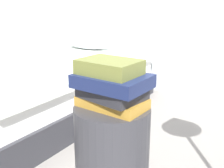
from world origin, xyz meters
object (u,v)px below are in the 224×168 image
at_px(book_ochre, 112,102).
at_px(book_charcoal, 113,92).
at_px(book_navy, 113,81).
at_px(bed, 40,84).
at_px(book_olive, 109,67).
at_px(side_table, 112,168).

relative_size(book_ochre, book_charcoal, 1.12).
relative_size(book_charcoal, book_navy, 0.88).
distance_m(bed, book_charcoal, 1.70).
height_order(book_ochre, book_navy, book_navy).
distance_m(book_ochre, book_olive, 0.15).
relative_size(bed, book_ochre, 7.27).
bearing_deg(bed, book_charcoal, -32.23).
bearing_deg(book_ochre, bed, 151.08).
bearing_deg(book_olive, bed, 150.55).
xyz_separation_m(side_table, book_navy, (0.01, -0.01, 0.40)).
bearing_deg(book_ochre, book_navy, -44.97).
bearing_deg(side_table, bed, 147.32).
xyz_separation_m(side_table, book_olive, (-0.01, -0.01, 0.46)).
relative_size(side_table, book_olive, 2.45).
height_order(book_ochre, book_charcoal, book_charcoal).
xyz_separation_m(book_charcoal, book_olive, (-0.01, -0.01, 0.11)).
bearing_deg(book_olive, book_ochre, 38.10).
bearing_deg(book_navy, side_table, 136.90).
relative_size(bed, book_charcoal, 8.11).
xyz_separation_m(book_ochre, book_navy, (0.01, -0.01, 0.09)).
bearing_deg(book_charcoal, book_ochre, -156.98).
distance_m(book_ochre, book_navy, 0.10).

